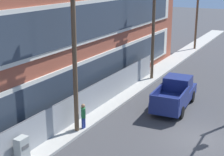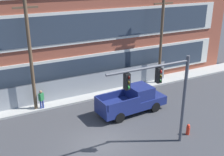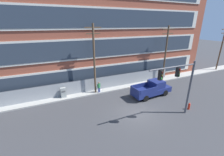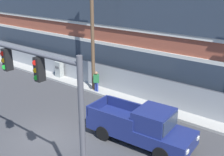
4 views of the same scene
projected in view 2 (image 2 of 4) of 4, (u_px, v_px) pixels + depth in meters
ground_plane at (100, 144)px, 18.02m from camera, size 160.00×160.00×0.00m
sidewalk_building_side at (64, 100)px, 23.93m from camera, size 80.00×1.99×0.16m
chain_link_fence at (21, 97)px, 22.27m from camera, size 28.09×0.06×1.97m
traffic_signal_mast at (164, 87)px, 16.23m from camera, size 5.46×0.43×5.79m
pickup_truck_navy at (133, 101)px, 21.82m from camera, size 5.69×2.29×2.04m
utility_pole_near_corner at (30, 49)px, 20.60m from camera, size 2.08×0.26×9.22m
utility_pole_midblock at (161, 34)px, 25.87m from camera, size 2.37×0.26×8.90m
pedestrian_near_cabinet at (41, 99)px, 22.09m from camera, size 0.46×0.43×1.69m
fire_hydrant at (188, 129)px, 18.95m from camera, size 0.24×0.24×0.78m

